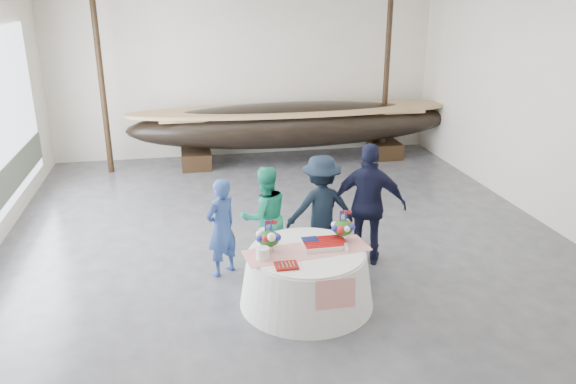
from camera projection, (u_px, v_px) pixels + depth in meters
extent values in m
cube|color=#3D3D42|center=(289.00, 245.00, 9.87)|extent=(10.00, 12.00, 0.01)
cube|color=silver|center=(245.00, 70.00, 14.64)|extent=(10.00, 0.02, 4.50)
cube|color=silver|center=(469.00, 322.00, 3.56)|extent=(10.00, 0.02, 4.50)
cube|color=silver|center=(564.00, 108.00, 9.99)|extent=(0.02, 12.00, 4.50)
cylinder|color=black|center=(101.00, 80.00, 13.07)|extent=(0.14, 0.14, 4.50)
cylinder|color=black|center=(387.00, 72.00, 14.31)|extent=(0.14, 0.14, 4.50)
cube|color=black|center=(196.00, 159.00, 14.13)|extent=(0.73, 0.94, 0.42)
cube|color=black|center=(384.00, 149.00, 15.02)|extent=(0.73, 0.94, 0.42)
ellipsoid|color=black|center=(293.00, 125.00, 14.31)|extent=(8.32, 1.66, 1.14)
cube|color=#9E7A4C|center=(293.00, 113.00, 14.20)|extent=(6.65, 1.09, 0.06)
cone|color=silver|center=(307.00, 278.00, 7.95)|extent=(1.91, 1.91, 0.79)
cylinder|color=silver|center=(307.00, 252.00, 7.81)|extent=(1.62, 1.62, 0.04)
cube|color=#B41612|center=(307.00, 250.00, 7.80)|extent=(1.82, 0.77, 0.01)
cube|color=white|center=(324.00, 244.00, 7.92)|extent=(0.60, 0.40, 0.07)
cylinder|color=white|center=(263.00, 254.00, 7.52)|extent=(0.18, 0.18, 0.17)
cylinder|color=white|center=(265.00, 237.00, 7.97)|extent=(0.18, 0.18, 0.23)
cube|color=maroon|center=(286.00, 266.00, 7.35)|extent=(0.30, 0.24, 0.03)
cone|color=silver|center=(346.00, 247.00, 7.77)|extent=(0.09, 0.09, 0.12)
imported|color=navy|center=(221.00, 227.00, 8.64)|extent=(0.68, 0.65, 1.57)
imported|color=#1D9971|center=(265.00, 217.00, 8.94)|extent=(0.92, 0.78, 1.66)
imported|color=black|center=(321.00, 208.00, 9.12)|extent=(1.19, 0.73, 1.78)
imported|color=black|center=(369.00, 205.00, 8.94)|extent=(1.28, 0.89, 2.01)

